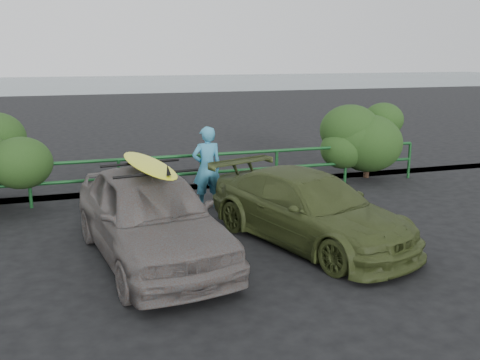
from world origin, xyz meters
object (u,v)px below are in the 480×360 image
Objects in this scene: surfboard at (148,164)px; olive_vehicle at (309,209)px; guardrail at (161,177)px; man at (207,168)px; sedan at (150,215)px.

olive_vehicle is at bearing -9.40° from surfboard.
man is at bearing -53.76° from guardrail.
sedan is at bearing -101.87° from guardrail.
surfboard is (-1.68, -2.76, 0.72)m from man.
olive_vehicle is 1.76× the size of surfboard.
man reaches higher than sedan.
man is at bearing 94.22° from olive_vehicle.
guardrail is at bearing 98.21° from olive_vehicle.
sedan reaches higher than guardrail.
olive_vehicle is (2.92, -0.05, -0.14)m from sedan.
sedan reaches higher than olive_vehicle.
man is (-1.24, 2.81, 0.29)m from olive_vehicle.
sedan is 2.47× the size of man.
man reaches higher than olive_vehicle.
sedan is 1.03× the size of olive_vehicle.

